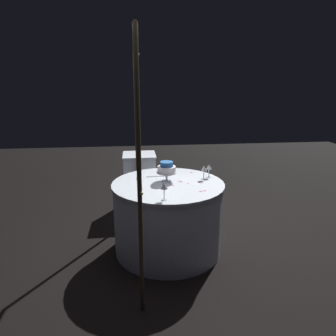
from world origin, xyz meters
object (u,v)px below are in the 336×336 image
object	(u,v)px
main_table	(168,216)
cake_knife	(161,176)
wine_glass_0	(209,168)
side_table	(140,181)
wine_glass_1	(164,186)
decorative_arch	(137,124)
tiered_cake	(167,169)
wine_glass_2	(204,169)

from	to	relation	value
main_table	cake_knife	distance (m)	0.48
main_table	wine_glass_0	size ratio (longest dim) A/B	7.95
side_table	wine_glass_1	xyz separation A→B (m)	(-1.72, -0.19, 0.51)
decorative_arch	wine_glass_1	distance (m)	0.74
side_table	cake_knife	size ratio (longest dim) A/B	2.84
main_table	wine_glass_1	distance (m)	0.72
decorative_arch	cake_knife	distance (m)	0.73
decorative_arch	tiered_cake	distance (m)	0.59
wine_glass_1	tiered_cake	bearing A→B (deg)	-8.56
tiered_cake	wine_glass_2	bearing A→B (deg)	-86.53
side_table	wine_glass_2	distance (m)	1.43
decorative_arch	tiered_cake	world-z (taller)	decorative_arch
decorative_arch	tiered_cake	size ratio (longest dim) A/B	10.00
side_table	wine_glass_2	xyz separation A→B (m)	(-1.15, -0.70, 0.50)
wine_glass_1	cake_knife	size ratio (longest dim) A/B	0.58
decorative_arch	wine_glass_0	xyz separation A→B (m)	(0.15, -0.81, -0.52)
side_table	tiered_cake	distance (m)	1.31
wine_glass_0	wine_glass_2	xyz separation A→B (m)	(-0.07, 0.07, 0.01)
tiered_cake	cake_knife	size ratio (longest dim) A/B	0.75
wine_glass_1	wine_glass_2	size ratio (longest dim) A/B	1.07
tiered_cake	wine_glass_2	world-z (taller)	tiered_cake
decorative_arch	side_table	xyz separation A→B (m)	(1.23, -0.03, -1.01)
wine_glass_1	cake_knife	bearing A→B (deg)	-2.55
main_table	tiered_cake	bearing A→B (deg)	9.54
cake_knife	decorative_arch	bearing A→B (deg)	133.65
decorative_arch	cake_knife	xyz separation A→B (m)	(0.25, -0.26, -0.64)
wine_glass_0	main_table	bearing A→B (deg)	106.99
decorative_arch	main_table	bearing A→B (deg)	-90.23
main_table	wine_glass_1	world-z (taller)	wine_glass_1
main_table	side_table	xyz separation A→B (m)	(1.23, 0.29, 0.02)
wine_glass_0	cake_knife	size ratio (longest dim) A/B	0.52
tiered_cake	wine_glass_0	world-z (taller)	tiered_cake
tiered_cake	side_table	bearing A→B (deg)	13.26
cake_knife	tiered_cake	bearing A→B (deg)	-165.93
wine_glass_0	wine_glass_1	size ratio (longest dim) A/B	0.89
main_table	tiered_cake	world-z (taller)	tiered_cake
wine_glass_1	wine_glass_0	bearing A→B (deg)	-42.27
wine_glass_2	cake_knife	xyz separation A→B (m)	(0.17, 0.47, -0.12)
main_table	wine_glass_2	world-z (taller)	wine_glass_2
tiered_cake	cake_knife	xyz separation A→B (m)	(0.20, 0.05, -0.14)
main_table	side_table	world-z (taller)	side_table
side_table	wine_glass_2	world-z (taller)	wine_glass_2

